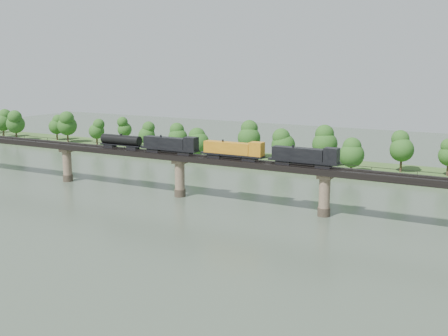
% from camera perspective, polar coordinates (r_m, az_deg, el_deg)
% --- Properties ---
extents(ground, '(400.00, 400.00, 0.00)m').
position_cam_1_polar(ground, '(127.65, -11.83, -5.70)').
color(ground, '#374436').
rests_on(ground, ground).
extents(far_bank, '(300.00, 24.00, 1.60)m').
position_cam_1_polar(far_bank, '(198.11, 4.15, 0.72)').
color(far_bank, '#2F4D1F').
rests_on(far_bank, ground).
extents(bridge, '(236.00, 30.00, 11.50)m').
position_cam_1_polar(bridge, '(149.66, -4.52, -0.86)').
color(bridge, '#473A2D').
rests_on(bridge, ground).
extents(bridge_superstructure, '(220.00, 4.90, 0.75)m').
position_cam_1_polar(bridge_superstructure, '(148.49, -4.55, 1.53)').
color(bridge_superstructure, black).
rests_on(bridge_superstructure, bridge).
extents(far_treeline, '(289.06, 17.54, 13.60)m').
position_cam_1_polar(far_treeline, '(196.33, 1.45, 3.02)').
color(far_treeline, '#382619').
rests_on(far_treeline, far_bank).
extents(freight_train, '(69.16, 2.69, 4.76)m').
position_cam_1_polar(freight_train, '(143.23, -1.33, 2.01)').
color(freight_train, black).
rests_on(freight_train, bridge).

